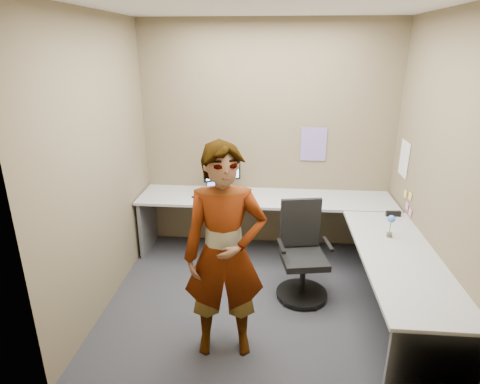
# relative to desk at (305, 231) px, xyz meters

# --- Properties ---
(ground) EXTENTS (3.00, 3.00, 0.00)m
(ground) POSITION_rel_desk_xyz_m (-0.44, -0.39, -0.59)
(ground) COLOR #25252A
(ground) RESTS_ON ground
(wall_back) EXTENTS (3.00, 0.00, 3.00)m
(wall_back) POSITION_rel_desk_xyz_m (-0.44, 0.91, 0.76)
(wall_back) COLOR brown
(wall_back) RESTS_ON ground
(wall_right) EXTENTS (0.00, 2.70, 2.70)m
(wall_right) POSITION_rel_desk_xyz_m (1.06, -0.39, 0.76)
(wall_right) COLOR brown
(wall_right) RESTS_ON ground
(wall_left) EXTENTS (0.00, 2.70, 2.70)m
(wall_left) POSITION_rel_desk_xyz_m (-1.94, -0.39, 0.76)
(wall_left) COLOR brown
(wall_left) RESTS_ON ground
(ceiling) EXTENTS (3.00, 3.00, 0.00)m
(ceiling) POSITION_rel_desk_xyz_m (-0.44, -0.39, 2.11)
(ceiling) COLOR white
(ceiling) RESTS_ON wall_back
(desk) EXTENTS (2.98, 2.58, 0.73)m
(desk) POSITION_rel_desk_xyz_m (0.00, 0.00, 0.00)
(desk) COLOR #B0B0B0
(desk) RESTS_ON ground
(paper_ream) EXTENTS (0.34, 0.30, 0.06)m
(paper_ream) POSITION_rel_desk_xyz_m (-0.95, 0.60, 0.17)
(paper_ream) COLOR red
(paper_ream) RESTS_ON desk
(monitor) EXTENTS (0.42, 0.22, 0.42)m
(monitor) POSITION_rel_desk_xyz_m (-0.95, 0.62, 0.44)
(monitor) COLOR black
(monitor) RESTS_ON paper_ream
(laptop) EXTENTS (0.43, 0.42, 0.23)m
(laptop) POSITION_rel_desk_xyz_m (-1.06, 0.51, 0.20)
(laptop) COLOR black
(laptop) RESTS_ON desk
(trackball_mouse) EXTENTS (0.12, 0.08, 0.07)m
(trackball_mouse) POSITION_rel_desk_xyz_m (-0.89, 0.52, 0.17)
(trackball_mouse) COLOR #B7B7BC
(trackball_mouse) RESTS_ON desk
(origami) EXTENTS (0.10, 0.10, 0.06)m
(origami) POSITION_rel_desk_xyz_m (-0.13, 0.37, 0.17)
(origami) COLOR white
(origami) RESTS_ON desk
(stapler) EXTENTS (0.15, 0.05, 0.05)m
(stapler) POSITION_rel_desk_xyz_m (0.91, 0.15, 0.17)
(stapler) COLOR black
(stapler) RESTS_ON desk
(flower) EXTENTS (0.07, 0.07, 0.22)m
(flower) POSITION_rel_desk_xyz_m (0.74, -0.35, 0.28)
(flower) COLOR brown
(flower) RESTS_ON desk
(calendar_purple) EXTENTS (0.30, 0.01, 0.40)m
(calendar_purple) POSITION_rel_desk_xyz_m (0.11, 0.90, 0.71)
(calendar_purple) COLOR #846BB7
(calendar_purple) RESTS_ON wall_back
(calendar_white) EXTENTS (0.01, 0.28, 0.38)m
(calendar_white) POSITION_rel_desk_xyz_m (1.05, 0.51, 0.66)
(calendar_white) COLOR white
(calendar_white) RESTS_ON wall_right
(sticky_note_a) EXTENTS (0.01, 0.07, 0.07)m
(sticky_note_a) POSITION_rel_desk_xyz_m (1.05, 0.16, 0.36)
(sticky_note_a) COLOR #F2E059
(sticky_note_a) RESTS_ON wall_right
(sticky_note_b) EXTENTS (0.01, 0.07, 0.07)m
(sticky_note_b) POSITION_rel_desk_xyz_m (1.05, 0.21, 0.23)
(sticky_note_b) COLOR pink
(sticky_note_b) RESTS_ON wall_right
(sticky_note_c) EXTENTS (0.01, 0.07, 0.07)m
(sticky_note_c) POSITION_rel_desk_xyz_m (1.05, 0.09, 0.21)
(sticky_note_c) COLOR pink
(sticky_note_c) RESTS_ON wall_right
(sticky_note_d) EXTENTS (0.01, 0.07, 0.07)m
(sticky_note_d) POSITION_rel_desk_xyz_m (1.05, 0.31, 0.33)
(sticky_note_d) COLOR #F2E059
(sticky_note_d) RESTS_ON wall_right
(office_chair) EXTENTS (0.54, 0.52, 0.97)m
(office_chair) POSITION_rel_desk_xyz_m (-0.04, -0.25, -0.19)
(office_chair) COLOR black
(office_chair) RESTS_ON ground
(person) EXTENTS (0.70, 0.51, 1.77)m
(person) POSITION_rel_desk_xyz_m (-0.70, -1.08, 0.29)
(person) COLOR #999399
(person) RESTS_ON ground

